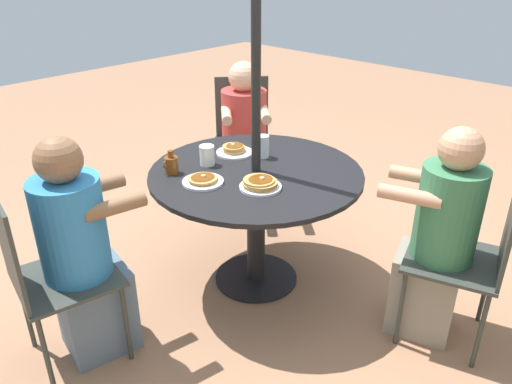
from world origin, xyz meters
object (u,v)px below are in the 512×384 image
(pancake_plate_b, at_px, (203,180))
(syrup_bottle, at_px, (171,164))
(patio_chair_east, at_px, (43,270))
(diner_east, at_px, (83,259))
(diner_south, at_px, (437,243))
(pancake_plate_c, at_px, (260,184))
(patio_chair_south, at_px, (476,250))
(pancake_plate_a, at_px, (234,150))
(patio_chair_north, at_px, (243,132))
(patio_table, at_px, (256,191))
(drinking_glass_a, at_px, (263,146))
(diner_north, at_px, (245,143))
(coffee_cup, at_px, (207,155))

(pancake_plate_b, distance_m, syrup_bottle, 0.23)
(patio_chair_east, xyz_separation_m, diner_east, (-0.18, 0.03, -0.01))
(diner_south, height_order, pancake_plate_c, diner_south)
(patio_chair_south, bearing_deg, pancake_plate_a, 83.10)
(pancake_plate_c, distance_m, syrup_bottle, 0.53)
(patio_chair_north, bearing_deg, patio_chair_east, 60.18)
(patio_table, distance_m, pancake_plate_c, 0.27)
(pancake_plate_b, xyz_separation_m, drinking_glass_a, (-0.49, -0.01, 0.05))
(diner_south, bearing_deg, patio_chair_east, 123.46)
(patio_table, distance_m, patio_chair_north, 1.19)
(pancake_plate_a, relative_size, drinking_glass_a, 1.65)
(patio_chair_south, bearing_deg, diner_east, 117.93)
(drinking_glass_a, bearing_deg, pancake_plate_a, -63.50)
(patio_table, bearing_deg, diner_south, 107.46)
(diner_north, height_order, diner_south, diner_south)
(patio_table, height_order, patio_chair_east, patio_chair_east)
(patio_chair_south, height_order, pancake_plate_c, patio_chair_south)
(coffee_cup, bearing_deg, patio_chair_south, 109.22)
(diner_south, bearing_deg, pancake_plate_c, 102.10)
(patio_chair_north, xyz_separation_m, diner_north, (0.12, 0.14, -0.03))
(patio_chair_south, xyz_separation_m, pancake_plate_c, (0.51, -0.97, 0.21))
(patio_chair_east, xyz_separation_m, patio_chair_south, (-1.53, 1.37, 0.00))
(diner_north, distance_m, drinking_glass_a, 0.86)
(patio_chair_north, height_order, coffee_cup, patio_chair_north)
(patio_table, bearing_deg, drinking_glass_a, -148.16)
(diner_south, distance_m, pancake_plate_b, 1.25)
(patio_chair_north, bearing_deg, patio_chair_south, 119.49)
(diner_south, bearing_deg, diner_east, 120.69)
(patio_chair_north, xyz_separation_m, diner_east, (1.78, 0.70, -0.01))
(diner_east, bearing_deg, pancake_plate_b, 92.72)
(diner_south, height_order, pancake_plate_b, diner_south)
(drinking_glass_a, bearing_deg, coffee_cup, -26.75)
(patio_chair_north, relative_size, patio_chair_south, 1.00)
(patio_table, relative_size, diner_east, 1.04)
(patio_chair_north, relative_size, diner_south, 0.83)
(patio_chair_south, relative_size, coffee_cup, 8.26)
(syrup_bottle, relative_size, drinking_glass_a, 0.99)
(pancake_plate_a, bearing_deg, diner_south, 99.58)
(diner_north, distance_m, pancake_plate_a, 0.79)
(patio_table, height_order, diner_north, diner_north)
(pancake_plate_c, bearing_deg, syrup_bottle, -68.08)
(coffee_cup, bearing_deg, diner_south, 109.46)
(drinking_glass_a, bearing_deg, patio_table, 31.84)
(pancake_plate_b, distance_m, coffee_cup, 0.25)
(diner_south, height_order, syrup_bottle, diner_south)
(pancake_plate_a, bearing_deg, patio_chair_north, -138.26)
(diner_north, bearing_deg, pancake_plate_a, 81.63)
(patio_chair_north, bearing_deg, syrup_bottle, 68.28)
(diner_east, relative_size, pancake_plate_c, 5.23)
(diner_north, distance_m, patio_chair_south, 1.92)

